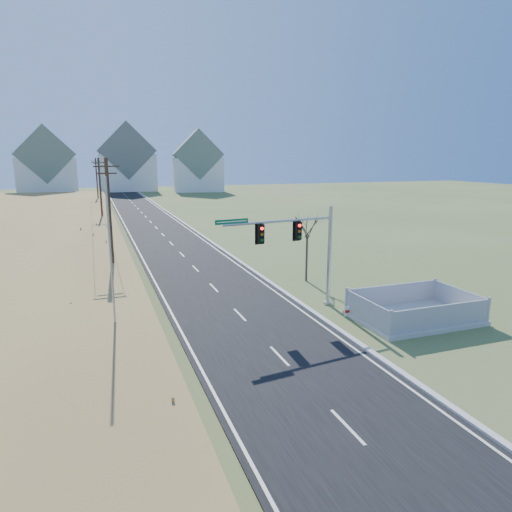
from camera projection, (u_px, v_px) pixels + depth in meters
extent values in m
plane|color=#465B2C|center=(264.00, 341.00, 22.85)|extent=(260.00, 260.00, 0.00)
cube|color=black|center=(147.00, 218.00, 68.85)|extent=(8.00, 180.00, 0.06)
cube|color=#B2AFA8|center=(175.00, 217.00, 70.21)|extent=(0.30, 180.00, 0.18)
cylinder|color=#422D1E|center=(110.00, 220.00, 33.56)|extent=(0.26, 0.26, 9.00)
cube|color=#422D1E|center=(106.00, 166.00, 32.74)|extent=(1.80, 0.10, 0.10)
cube|color=#422D1E|center=(107.00, 173.00, 32.84)|extent=(1.40, 0.10, 0.10)
cylinder|color=#422D1E|center=(101.00, 192.00, 61.17)|extent=(0.26, 0.26, 9.00)
cube|color=#422D1E|center=(98.00, 162.00, 60.35)|extent=(1.80, 0.10, 0.10)
cube|color=#422D1E|center=(99.00, 166.00, 60.45)|extent=(1.40, 0.10, 0.10)
cylinder|color=#422D1E|center=(97.00, 181.00, 88.77)|extent=(0.26, 0.26, 9.00)
cube|color=#422D1E|center=(96.00, 161.00, 87.95)|extent=(1.80, 0.10, 0.10)
cube|color=#422D1E|center=(96.00, 164.00, 88.06)|extent=(1.40, 0.10, 0.10)
cube|color=white|center=(47.00, 176.00, 115.35)|extent=(14.66, 10.95, 9.00)
cube|color=slate|center=(45.00, 154.00, 114.21)|extent=(14.93, 11.17, 14.26)
cube|color=white|center=(127.00, 173.00, 125.52)|extent=(15.00, 10.00, 10.00)
cube|color=slate|center=(126.00, 151.00, 124.28)|extent=(15.27, 10.20, 15.27)
cube|color=white|center=(198.00, 175.00, 124.20)|extent=(13.87, 10.31, 9.00)
cube|color=slate|center=(197.00, 154.00, 123.06)|extent=(14.12, 10.51, 13.24)
cylinder|color=#9EA0A5|center=(328.00, 303.00, 28.59)|extent=(0.53, 0.53, 0.18)
cylinder|color=#9EA0A5|center=(329.00, 256.00, 27.96)|extent=(0.23, 0.23, 6.17)
cylinder|color=#9EA0A5|center=(280.00, 221.00, 25.89)|extent=(7.01, 1.04, 0.14)
cube|color=black|center=(298.00, 231.00, 26.57)|extent=(0.37, 0.32, 1.05)
cube|color=black|center=(261.00, 234.00, 25.47)|extent=(0.37, 0.32, 1.05)
cube|color=#05622F|center=(232.00, 222.00, 24.52)|extent=(1.93, 0.29, 0.26)
cube|color=#B7B5AD|center=(414.00, 318.00, 25.85)|extent=(6.61, 4.51, 0.25)
cube|color=#A1A1A6|center=(441.00, 317.00, 23.76)|extent=(6.30, 0.09, 1.26)
cube|color=#A1A1A6|center=(392.00, 295.00, 27.62)|extent=(6.30, 0.09, 1.26)
cube|color=#A1A1A6|center=(367.00, 311.00, 24.64)|extent=(0.09, 4.20, 1.26)
cube|color=#A1A1A6|center=(459.00, 299.00, 26.73)|extent=(0.09, 4.20, 1.26)
cube|color=white|center=(348.00, 311.00, 26.31)|extent=(0.48, 0.16, 0.59)
cube|color=#AD130B|center=(348.00, 312.00, 26.28)|extent=(0.38, 0.11, 0.17)
cylinder|color=#B7B5AD|center=(117.00, 346.00, 22.06)|extent=(0.37, 0.37, 0.16)
cylinder|color=#9EA0A5|center=(111.00, 265.00, 21.22)|extent=(0.10, 0.10, 8.19)
cylinder|color=#4C3F33|center=(307.00, 258.00, 33.66)|extent=(0.16, 0.16, 3.44)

